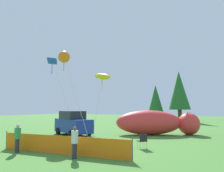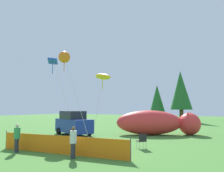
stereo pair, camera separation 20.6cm
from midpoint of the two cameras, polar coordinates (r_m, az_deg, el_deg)
name	(u,v)px [view 1 (the left image)]	position (r m, az deg, el deg)	size (l,w,h in m)	color
ground_plane	(88,145)	(15.63, -6.59, -15.09)	(120.00, 120.00, 0.00)	#477F33
parked_car	(73,123)	(21.23, -10.45, -9.57)	(4.74, 3.31, 2.25)	navy
folding_chair	(143,140)	(14.21, 7.57, -13.78)	(0.74, 0.74, 0.94)	black
inflatable_cat	(156,123)	(21.51, 11.24, -9.59)	(7.63, 5.49, 2.31)	red
safety_fence	(61,145)	(12.89, -13.63, -14.72)	(8.28, 1.13, 1.10)	orange
spectator_in_white_shirt	(17,137)	(14.07, -23.86, -12.07)	(0.35, 0.35, 1.62)	#2D2D38
spectator_in_red_shirt	(75,141)	(11.58, -10.26, -13.97)	(0.35, 0.35, 1.60)	#2D2D38
kite_yellow_hero	(102,77)	(21.65, -2.85, 2.47)	(2.60, 1.85, 6.19)	silver
kite_orange_flower	(64,57)	(20.57, -12.70, 7.38)	(3.39, 1.07, 7.72)	silver
kite_blue_box	(53,62)	(22.76, -15.53, 5.98)	(3.12, 1.67, 7.51)	silver
horizon_tree_east	(179,90)	(42.40, 17.00, -1.13)	(3.93, 3.93, 9.39)	brown
horizon_tree_west	(156,99)	(43.32, 11.20, -3.31)	(2.93, 2.93, 7.00)	brown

